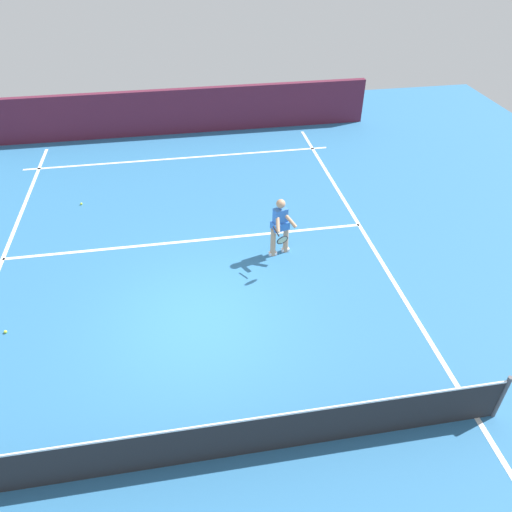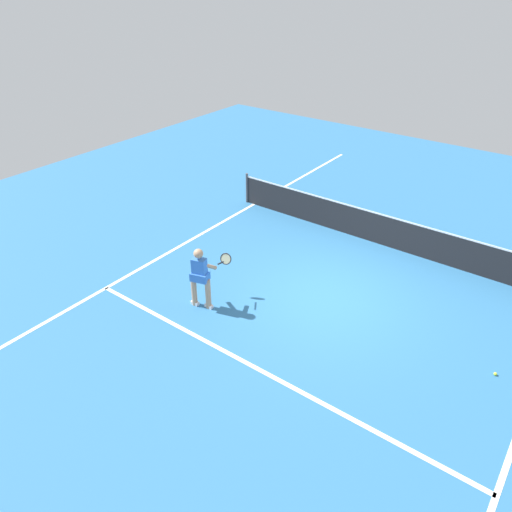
{
  "view_description": "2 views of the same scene",
  "coord_description": "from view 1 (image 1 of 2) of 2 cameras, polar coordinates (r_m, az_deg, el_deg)",
  "views": [
    {
      "loc": [
        0.02,
        7.57,
        7.38
      ],
      "look_at": [
        -1.36,
        -0.6,
        1.11
      ],
      "focal_mm": 34.33,
      "sensor_mm": 36.0,
      "label": 1
    },
    {
      "loc": [
        4.34,
        -8.69,
        6.94
      ],
      "look_at": [
        -1.47,
        -0.91,
        1.08
      ],
      "focal_mm": 34.06,
      "sensor_mm": 36.0,
      "label": 2
    }
  ],
  "objects": [
    {
      "name": "tennis_ball_near",
      "position": [
        11.46,
        -27.17,
        -7.86
      ],
      "size": [
        0.07,
        0.07,
        0.07
      ],
      "primitive_type": "sphere",
      "color": "#D1E533",
      "rests_on": "ground"
    },
    {
      "name": "tennis_player",
      "position": [
        11.83,
        2.85,
        3.57
      ],
      "size": [
        0.65,
        1.08,
        1.55
      ],
      "color": "tan",
      "rests_on": "ground"
    },
    {
      "name": "court_back_wall",
      "position": [
        18.85,
        -9.31,
        16.28
      ],
      "size": [
        14.24,
        0.24,
        1.63
      ],
      "primitive_type": "cube",
      "color": "#561E33",
      "rests_on": "ground"
    },
    {
      "name": "ground_plane",
      "position": [
        10.57,
        -6.81,
        -7.47
      ],
      "size": [
        27.04,
        27.04,
        0.0
      ],
      "primitive_type": "plane",
      "color": "teal"
    },
    {
      "name": "sideline_left_marking",
      "position": [
        11.54,
        16.71,
        -4.5
      ],
      "size": [
        0.1,
        18.8,
        0.01
      ],
      "primitive_type": "cube",
      "color": "white",
      "rests_on": "ground"
    },
    {
      "name": "service_line_marking",
      "position": [
        12.86,
        -7.77,
        1.73
      ],
      "size": [
        9.24,
        0.1,
        0.01
      ],
      "primitive_type": "cube",
      "color": "white",
      "rests_on": "ground"
    },
    {
      "name": "tennis_ball_mid",
      "position": [
        15.13,
        -19.69,
        5.76
      ],
      "size": [
        0.07,
        0.07,
        0.07
      ],
      "primitive_type": "sphere",
      "color": "#D1E533",
      "rests_on": "ground"
    },
    {
      "name": "baseline_marking",
      "position": [
        17.14,
        -8.76,
        11.21
      ],
      "size": [
        10.24,
        0.1,
        0.01
      ],
      "primitive_type": "cube",
      "color": "white",
      "rests_on": "ground"
    },
    {
      "name": "court_net",
      "position": [
        8.17,
        -5.33,
        -20.79
      ],
      "size": [
        9.92,
        0.08,
        1.02
      ],
      "color": "#4C4C51",
      "rests_on": "ground"
    }
  ]
}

